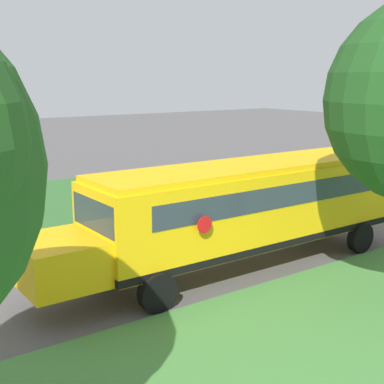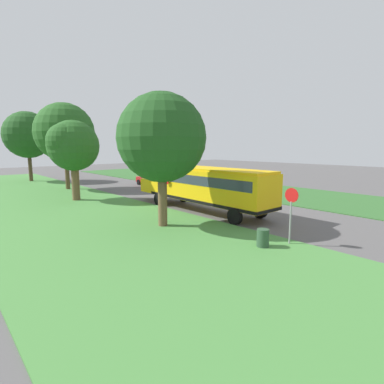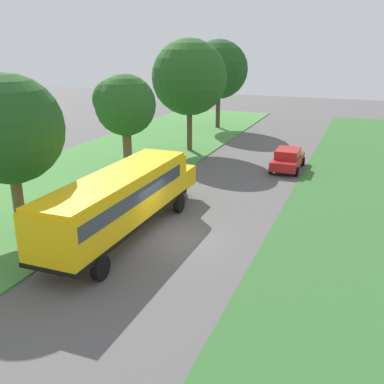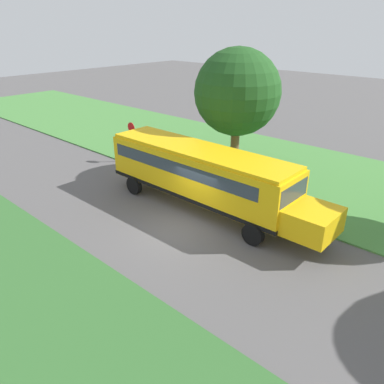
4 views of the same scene
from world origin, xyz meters
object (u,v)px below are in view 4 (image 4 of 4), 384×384
school_bus (203,173)px  oak_tree_beside_bus (239,92)px  trash_bin (153,152)px  stop_sign (132,137)px

school_bus → oak_tree_beside_bus: (-4.80, -1.45, 3.19)m
oak_tree_beside_bus → trash_bin: 7.82m
school_bus → stop_sign: bearing=-104.8°
school_bus → oak_tree_beside_bus: 5.94m
school_bus → stop_sign: 8.43m
trash_bin → stop_sign: bearing=-23.1°
trash_bin → oak_tree_beside_bus: bearing=102.2°
school_bus → oak_tree_beside_bus: oak_tree_beside_bus is taller
stop_sign → trash_bin: 1.93m
school_bus → stop_sign: school_bus is taller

